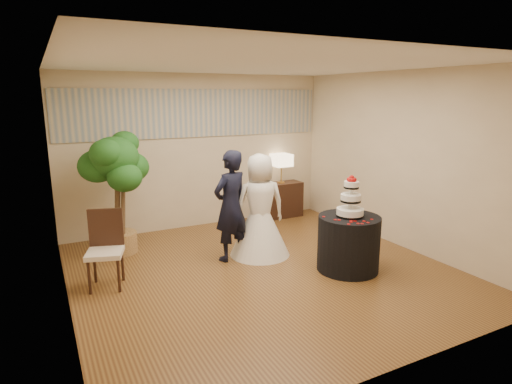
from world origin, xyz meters
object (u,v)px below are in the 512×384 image
groom (231,206)px  side_chair (105,251)px  wedding_cake (351,196)px  ficus_tree (117,193)px  cake_table (348,243)px  console (281,200)px  table_lamp (281,168)px  bride (260,205)px

groom → side_chair: (-1.82, -0.16, -0.33)m
wedding_cake → ficus_tree: bearing=141.6°
side_chair → cake_table: bearing=0.4°
cake_table → ficus_tree: ficus_tree is taller
side_chair → wedding_cake: bearing=0.4°
groom → console: groom is taller
cake_table → table_lamp: (0.54, 2.78, 0.60)m
bride → console: bride is taller
table_lamp → side_chair: (-3.66, -1.81, -0.50)m
console → ficus_tree: bearing=-170.4°
ficus_tree → side_chair: 1.34m
table_lamp → side_chair: bearing=-153.7°
cake_table → groom: bearing=139.0°
bride → table_lamp: (1.37, 1.68, 0.20)m
cake_table → wedding_cake: bearing=0.0°
groom → cake_table: bearing=120.3°
bride → table_lamp: bride is taller
wedding_cake → ficus_tree: 3.49m
side_chair → bride: bearing=20.9°
groom → table_lamp: (1.84, 1.65, 0.17)m
console → table_lamp: bearing=0.0°
table_lamp → ficus_tree: 3.33m
cake_table → wedding_cake: size_ratio=1.48×
bride → side_chair: bearing=14.1°
wedding_cake → console: bearing=79.0°
groom → side_chair: groom is taller
table_lamp → side_chair: 4.11m
wedding_cake → ficus_tree: (-2.73, 2.17, -0.11)m
wedding_cake → console: (0.54, 2.78, -0.72)m
ficus_tree → cake_table: bearing=-38.4°
bride → cake_table: (0.83, -1.10, -0.40)m
ficus_tree → side_chair: ficus_tree is taller
cake_table → ficus_tree: (-2.73, 2.17, 0.57)m
console → table_lamp: size_ratio=1.45×
cake_table → console: (0.54, 2.78, -0.04)m
cake_table → console: 2.83m
bride → groom: bearing=7.1°
cake_table → table_lamp: bearing=79.0°
groom → bride: 0.47m
cake_table → wedding_cake: wedding_cake is taller
table_lamp → bride: bearing=-129.1°
wedding_cake → cake_table: bearing=0.0°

